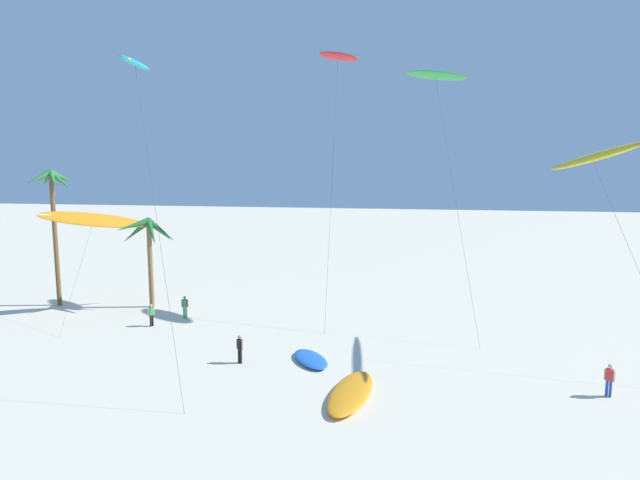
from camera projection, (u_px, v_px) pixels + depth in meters
palm_tree_0 at (52, 194)px, 40.98m from camera, size 3.47×3.86×11.18m
palm_tree_1 at (148, 235)px, 40.82m from camera, size 4.80×4.82×7.35m
flying_kite_0 at (135, 63)px, 24.89m from camera, size 5.28×5.77×16.97m
flying_kite_1 at (338, 57)px, 40.56m from camera, size 4.29×10.66×21.06m
flying_kite_2 at (435, 76)px, 37.44m from camera, size 5.72×10.05×18.89m
flying_kite_3 at (93, 220)px, 38.87m from camera, size 6.83×8.78×8.44m
flying_kite_4 at (592, 158)px, 28.79m from camera, size 5.63×8.54×12.76m
grounded_kite_0 at (351, 392)px, 24.88m from camera, size 2.37×5.63×0.43m
grounded_kite_1 at (311, 359)px, 29.49m from camera, size 3.22×3.72×0.34m
person_foreground_walker at (151, 314)px, 36.25m from camera, size 0.31×0.47×1.62m
person_near_left at (240, 348)px, 29.19m from camera, size 0.46×0.32×1.65m
person_near_right at (609, 379)px, 24.79m from camera, size 0.42×0.35×1.67m
person_mid_field at (185, 306)px, 38.29m from camera, size 0.50×0.26×1.70m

